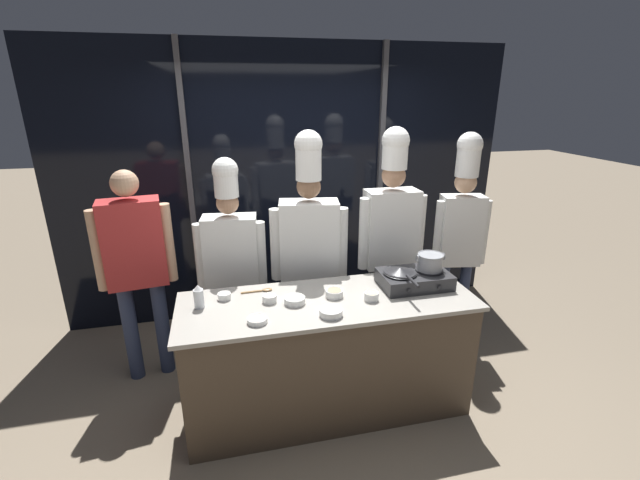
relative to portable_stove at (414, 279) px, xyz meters
name	(u,v)px	position (x,y,z in m)	size (l,w,h in m)	color
ground_plane	(327,405)	(-0.67, -0.07, -0.95)	(24.00, 24.00, 0.00)	#7F705B
window_wall_back	(289,186)	(-0.67, 1.56, 0.40)	(4.46, 0.09, 2.70)	black
demo_counter	(328,355)	(-0.67, -0.07, -0.50)	(2.05, 0.70, 0.89)	#4C3D2D
portable_stove	(414,279)	(0.00, 0.00, 0.00)	(0.50, 0.34, 0.12)	#28282B
frying_pan	(400,271)	(-0.12, -0.01, 0.08)	(0.25, 0.42, 0.04)	#232326
stock_pot	(430,261)	(0.12, 0.00, 0.13)	(0.21, 0.19, 0.12)	#93969B
squeeze_bottle_clear	(199,297)	(-1.53, 0.02, 0.02)	(0.07, 0.07, 0.17)	white
prep_bowl_onion	(224,296)	(-1.37, 0.10, -0.03)	(0.09, 0.09, 0.05)	white
prep_bowl_chicken	(270,298)	(-1.07, -0.01, -0.03)	(0.10, 0.10, 0.05)	white
prep_bowl_shrimp	(257,320)	(-1.17, -0.27, -0.04)	(0.13, 0.13, 0.03)	white
prep_bowl_noodles	(295,299)	(-0.90, -0.07, -0.03)	(0.15, 0.15, 0.05)	white
prep_bowl_mushrooms	(334,293)	(-0.62, -0.03, -0.03)	(0.13, 0.13, 0.05)	white
prep_bowl_rice	(331,312)	(-0.70, -0.28, -0.03)	(0.15, 0.15, 0.05)	white
prep_bowl_ginger	(371,296)	(-0.38, -0.14, -0.02)	(0.10, 0.10, 0.06)	white
serving_spoon_slotted	(263,290)	(-1.10, 0.16, -0.05)	(0.23, 0.05, 0.02)	olive
person_guest	(136,258)	(-2.01, 0.65, 0.09)	(0.57, 0.28, 1.72)	#2D3856
chef_head	(231,253)	(-1.29, 0.66, 0.07)	(0.56, 0.27, 1.79)	#232326
chef_sous	(309,240)	(-0.67, 0.56, 0.16)	(0.61, 0.32, 1.98)	#2D3856
chef_line	(391,228)	(0.04, 0.58, 0.21)	(0.58, 0.23, 1.99)	#4C4C51
chef_pastry	(461,223)	(0.69, 0.57, 0.20)	(0.47, 0.25, 1.94)	#2D3856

